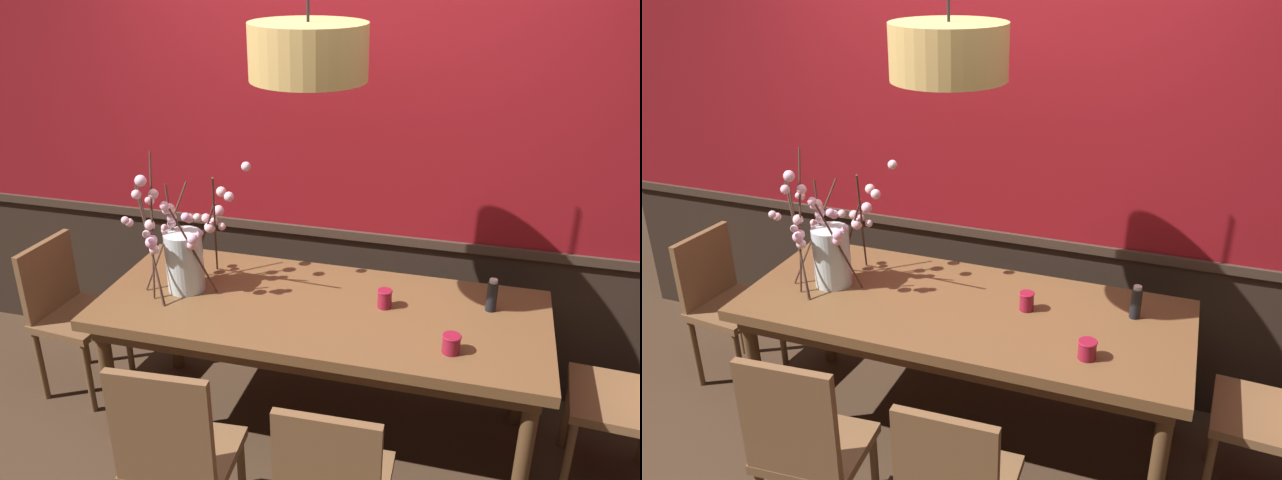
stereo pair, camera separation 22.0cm
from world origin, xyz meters
The scene contains 12 objects.
ground_plane centered at (0.00, 0.00, 0.00)m, with size 24.00×24.00×0.00m, color #422D1E.
back_wall centered at (0.00, 0.65, 1.30)m, with size 5.05×0.14×2.62m.
dining_table centered at (0.00, 0.00, 0.68)m, with size 2.16×0.87×0.77m.
chair_far_side_right centered at (0.34, 0.85, 0.51)m, with size 0.47×0.41×0.89m.
chair_head_west_end centered at (-1.46, 0.04, 0.51)m, with size 0.42×0.45×0.89m.
chair_far_side_left centered at (-0.31, 0.84, 0.54)m, with size 0.42×0.40×0.97m.
chair_near_side_left centered at (-0.35, -0.87, 0.54)m, with size 0.44×0.41×0.97m.
vase_with_blossoms centered at (-0.70, -0.01, 0.96)m, with size 0.55×0.46×0.70m.
candle_holder_nearer_center centered at (0.64, -0.23, 0.81)m, with size 0.08×0.08×0.08m.
candle_holder_nearer_edge centered at (0.30, 0.07, 0.81)m, with size 0.07×0.07×0.09m.
condiment_bottle centered at (0.79, 0.17, 0.84)m, with size 0.05×0.05×0.16m.
pendant_lamp centered at (-0.03, -0.08, 1.97)m, with size 0.48×0.48×0.77m.
Camera 2 is at (0.93, -2.58, 2.37)m, focal length 36.86 mm.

